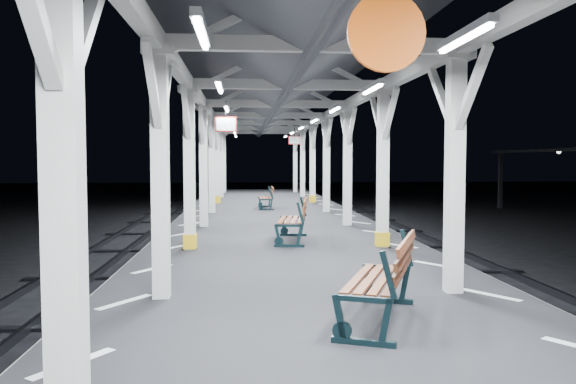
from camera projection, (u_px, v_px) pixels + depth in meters
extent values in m
plane|color=black|center=(296.00, 324.00, 9.71)|extent=(120.00, 120.00, 0.00)
cube|color=black|center=(296.00, 296.00, 9.68)|extent=(6.00, 50.00, 1.00)
cube|color=silver|center=(152.00, 269.00, 9.46)|extent=(1.00, 48.00, 0.01)
cube|color=silver|center=(435.00, 265.00, 9.84)|extent=(1.00, 48.00, 0.01)
cube|color=#2D2D33|center=(31.00, 326.00, 9.35)|extent=(0.08, 60.00, 0.16)
cube|color=#2D2D33|center=(543.00, 314.00, 10.06)|extent=(0.08, 60.00, 0.16)
cube|color=black|center=(572.00, 316.00, 10.10)|extent=(2.20, 0.22, 0.06)
cube|color=silver|center=(64.00, 201.00, 3.43)|extent=(0.22, 0.22, 3.20)
cube|color=silver|center=(85.00, 31.00, 3.91)|extent=(0.10, 0.99, 0.99)
cube|color=silver|center=(160.00, 178.00, 7.41)|extent=(0.22, 0.22, 3.20)
cube|color=silver|center=(159.00, 51.00, 7.31)|extent=(0.40, 0.40, 0.12)
cube|color=silver|center=(165.00, 96.00, 7.89)|extent=(0.10, 0.99, 0.99)
cube|color=silver|center=(152.00, 85.00, 6.80)|extent=(0.10, 0.99, 0.99)
cube|color=silver|center=(189.00, 172.00, 11.39)|extent=(0.22, 0.22, 3.20)
cube|color=silver|center=(189.00, 89.00, 11.30)|extent=(0.40, 0.40, 0.12)
cube|color=gold|center=(190.00, 241.00, 11.47)|extent=(0.26, 0.26, 0.30)
cube|color=silver|center=(191.00, 117.00, 11.87)|extent=(0.10, 0.99, 0.99)
cube|color=silver|center=(186.00, 113.00, 10.78)|extent=(0.10, 0.99, 0.99)
cube|color=silver|center=(203.00, 169.00, 15.37)|extent=(0.22, 0.22, 3.20)
cube|color=silver|center=(203.00, 108.00, 15.28)|extent=(0.40, 0.40, 0.12)
cube|color=silver|center=(205.00, 128.00, 15.85)|extent=(0.10, 0.99, 0.99)
cube|color=silver|center=(202.00, 125.00, 14.76)|extent=(0.10, 0.99, 0.99)
cube|color=silver|center=(212.00, 167.00, 19.35)|extent=(0.22, 0.22, 3.20)
cube|color=silver|center=(211.00, 118.00, 19.26)|extent=(0.40, 0.40, 0.12)
cube|color=silver|center=(212.00, 134.00, 19.83)|extent=(0.10, 0.99, 0.99)
cube|color=silver|center=(211.00, 133.00, 18.74)|extent=(0.10, 0.99, 0.99)
cube|color=silver|center=(217.00, 165.00, 23.33)|extent=(0.22, 0.22, 3.20)
cube|color=silver|center=(217.00, 125.00, 23.24)|extent=(0.40, 0.40, 0.12)
cube|color=gold|center=(217.00, 199.00, 23.42)|extent=(0.26, 0.26, 0.30)
cube|color=silver|center=(218.00, 138.00, 23.81)|extent=(0.10, 0.99, 0.99)
cube|color=silver|center=(216.00, 137.00, 22.72)|extent=(0.10, 0.99, 0.99)
cube|color=silver|center=(221.00, 165.00, 27.31)|extent=(0.22, 0.22, 3.20)
cube|color=silver|center=(221.00, 130.00, 27.22)|extent=(0.40, 0.40, 0.12)
cube|color=silver|center=(221.00, 141.00, 27.80)|extent=(0.10, 0.99, 0.99)
cube|color=silver|center=(220.00, 141.00, 26.70)|extent=(0.10, 0.99, 0.99)
cube|color=silver|center=(224.00, 164.00, 31.30)|extent=(0.22, 0.22, 3.20)
cube|color=silver|center=(224.00, 134.00, 31.20)|extent=(0.40, 0.40, 0.12)
cube|color=silver|center=(224.00, 144.00, 31.78)|extent=(0.10, 0.99, 0.99)
cube|color=silver|center=(223.00, 143.00, 30.68)|extent=(0.10, 0.99, 0.99)
cube|color=silver|center=(455.00, 178.00, 7.73)|extent=(0.22, 0.22, 3.20)
cube|color=silver|center=(457.00, 56.00, 7.63)|extent=(0.40, 0.40, 0.12)
cube|color=silver|center=(442.00, 98.00, 8.21)|extent=(0.10, 0.99, 0.99)
cube|color=silver|center=(472.00, 89.00, 7.11)|extent=(0.10, 0.99, 0.99)
cube|color=silver|center=(383.00, 171.00, 11.71)|extent=(0.22, 0.22, 3.20)
cube|color=silver|center=(384.00, 91.00, 11.61)|extent=(0.40, 0.40, 0.12)
cube|color=gold|center=(382.00, 239.00, 11.79)|extent=(0.26, 0.26, 0.30)
cube|color=silver|center=(377.00, 118.00, 12.19)|extent=(0.10, 0.99, 0.99)
cube|color=silver|center=(390.00, 114.00, 11.09)|extent=(0.10, 0.99, 0.99)
cube|color=silver|center=(348.00, 168.00, 15.69)|extent=(0.22, 0.22, 3.20)
cube|color=silver|center=(348.00, 109.00, 15.59)|extent=(0.40, 0.40, 0.12)
cube|color=silver|center=(344.00, 128.00, 16.17)|extent=(0.10, 0.99, 0.99)
cube|color=silver|center=(352.00, 126.00, 15.07)|extent=(0.10, 0.99, 0.99)
cube|color=silver|center=(326.00, 167.00, 19.67)|extent=(0.22, 0.22, 3.20)
cube|color=silver|center=(327.00, 119.00, 19.57)|extent=(0.40, 0.40, 0.12)
cube|color=silver|center=(324.00, 134.00, 20.15)|extent=(0.10, 0.99, 0.99)
cube|color=silver|center=(329.00, 133.00, 19.05)|extent=(0.10, 0.99, 0.99)
cube|color=silver|center=(313.00, 165.00, 23.65)|extent=(0.22, 0.22, 3.20)
cube|color=silver|center=(313.00, 126.00, 23.55)|extent=(0.40, 0.40, 0.12)
cube|color=gold|center=(312.00, 199.00, 23.73)|extent=(0.26, 0.26, 0.30)
cube|color=silver|center=(311.00, 139.00, 24.13)|extent=(0.10, 0.99, 0.99)
cube|color=silver|center=(314.00, 138.00, 23.03)|extent=(0.10, 0.99, 0.99)
cube|color=silver|center=(303.00, 165.00, 27.63)|extent=(0.22, 0.22, 3.20)
cube|color=silver|center=(303.00, 131.00, 27.53)|extent=(0.40, 0.40, 0.12)
cube|color=silver|center=(302.00, 141.00, 28.11)|extent=(0.10, 0.99, 0.99)
cube|color=silver|center=(304.00, 141.00, 27.02)|extent=(0.10, 0.99, 0.99)
cube|color=silver|center=(295.00, 164.00, 31.61)|extent=(0.22, 0.22, 3.20)
cube|color=silver|center=(295.00, 134.00, 31.51)|extent=(0.40, 0.40, 0.12)
cube|color=silver|center=(294.00, 144.00, 32.09)|extent=(0.10, 0.99, 0.99)
cube|color=silver|center=(296.00, 143.00, 31.00)|extent=(0.10, 0.99, 0.99)
cube|color=silver|center=(177.00, 67.00, 9.30)|extent=(0.18, 48.00, 0.24)
cube|color=silver|center=(413.00, 70.00, 9.61)|extent=(0.18, 48.00, 0.24)
cube|color=silver|center=(311.00, 45.00, 7.46)|extent=(4.20, 0.14, 0.20)
cube|color=silver|center=(287.00, 84.00, 11.45)|extent=(4.20, 0.14, 0.20)
cube|color=silver|center=(276.00, 104.00, 15.43)|extent=(4.20, 0.14, 0.20)
cube|color=silver|center=(269.00, 115.00, 19.41)|extent=(4.20, 0.14, 0.20)
cube|color=silver|center=(265.00, 123.00, 23.39)|extent=(4.20, 0.14, 0.20)
cube|color=silver|center=(262.00, 128.00, 27.37)|extent=(4.20, 0.14, 0.20)
cube|color=silver|center=(260.00, 132.00, 31.35)|extent=(4.20, 0.14, 0.20)
cube|color=silver|center=(297.00, 13.00, 9.40)|extent=(0.16, 48.00, 0.20)
cube|color=#46494D|center=(219.00, 35.00, 9.32)|extent=(2.80, 49.00, 1.45)
cube|color=#46494D|center=(373.00, 38.00, 9.53)|extent=(2.80, 49.00, 1.45)
cube|color=silver|center=(201.00, 29.00, 5.39)|extent=(0.10, 1.35, 0.08)
cube|color=white|center=(201.00, 35.00, 5.39)|extent=(0.05, 1.25, 0.05)
cube|color=silver|center=(219.00, 85.00, 9.37)|extent=(0.10, 1.35, 0.08)
cube|color=white|center=(219.00, 88.00, 9.37)|extent=(0.05, 1.25, 0.05)
cube|color=silver|center=(227.00, 107.00, 13.35)|extent=(0.10, 1.35, 0.08)
cube|color=white|center=(227.00, 109.00, 13.35)|extent=(0.05, 1.25, 0.05)
cube|color=silver|center=(230.00, 119.00, 17.33)|extent=(0.10, 1.35, 0.08)
cube|color=white|center=(230.00, 121.00, 17.33)|extent=(0.05, 1.25, 0.05)
cube|color=silver|center=(233.00, 127.00, 21.31)|extent=(0.10, 1.35, 0.08)
cube|color=white|center=(233.00, 128.00, 21.31)|extent=(0.05, 1.25, 0.05)
cube|color=silver|center=(235.00, 132.00, 25.29)|extent=(0.10, 1.35, 0.08)
cube|color=white|center=(235.00, 133.00, 25.30)|extent=(0.05, 1.25, 0.05)
cube|color=silver|center=(236.00, 135.00, 29.27)|extent=(0.10, 1.35, 0.08)
cube|color=white|center=(236.00, 136.00, 29.28)|extent=(0.05, 1.25, 0.05)
cube|color=silver|center=(464.00, 34.00, 5.59)|extent=(0.10, 1.35, 0.08)
cube|color=white|center=(464.00, 39.00, 5.60)|extent=(0.05, 1.25, 0.05)
cube|color=silver|center=(372.00, 86.00, 9.57)|extent=(0.10, 1.35, 0.08)
cube|color=white|center=(372.00, 89.00, 9.58)|extent=(0.05, 1.25, 0.05)
cube|color=silver|center=(335.00, 108.00, 13.55)|extent=(0.10, 1.35, 0.08)
cube|color=white|center=(335.00, 110.00, 13.56)|extent=(0.05, 1.25, 0.05)
cube|color=silver|center=(314.00, 119.00, 17.54)|extent=(0.10, 1.35, 0.08)
cube|color=white|center=(314.00, 121.00, 17.54)|extent=(0.05, 1.25, 0.05)
cube|color=silver|center=(301.00, 127.00, 21.52)|extent=(0.10, 1.35, 0.08)
cube|color=white|center=(301.00, 128.00, 21.52)|extent=(0.05, 1.25, 0.05)
cube|color=silver|center=(292.00, 132.00, 25.50)|extent=(0.10, 1.35, 0.08)
cube|color=white|center=(292.00, 133.00, 25.50)|extent=(0.05, 1.25, 0.05)
cube|color=silver|center=(285.00, 136.00, 29.48)|extent=(0.10, 1.35, 0.08)
cube|color=white|center=(285.00, 137.00, 29.48)|extent=(0.05, 1.25, 0.05)
cylinder|color=#D24C0B|center=(386.00, 32.00, 3.53)|extent=(0.50, 0.04, 0.50)
cylinder|color=black|center=(226.00, 109.00, 12.98)|extent=(0.02, 0.02, 0.36)
cube|color=red|center=(226.00, 124.00, 13.00)|extent=(0.50, 0.03, 0.35)
cube|color=white|center=(226.00, 124.00, 13.00)|extent=(0.44, 0.04, 0.29)
cylinder|color=black|center=(294.00, 132.00, 23.71)|extent=(0.02, 0.02, 0.36)
cube|color=red|center=(294.00, 140.00, 23.73)|extent=(0.50, 0.03, 0.35)
cube|color=white|center=(294.00, 140.00, 23.73)|extent=(0.44, 0.05, 0.29)
cube|color=black|center=(500.00, 180.00, 32.61)|extent=(0.20, 0.20, 3.30)
sphere|color=silver|center=(559.00, 152.00, 26.55)|extent=(0.20, 0.20, 0.20)
sphere|color=silver|center=(501.00, 153.00, 32.52)|extent=(0.20, 0.20, 0.20)
cube|color=black|center=(363.00, 342.00, 5.58)|extent=(0.63, 0.31, 0.07)
cube|color=black|center=(340.00, 319.00, 5.64)|extent=(0.18, 0.11, 0.50)
cube|color=black|center=(386.00, 323.00, 5.50)|extent=(0.16, 0.11, 0.50)
cube|color=black|center=(388.00, 275.00, 5.47)|extent=(0.18, 0.12, 0.48)
cube|color=black|center=(387.00, 300.00, 7.23)|extent=(0.63, 0.31, 0.07)
cube|color=black|center=(369.00, 283.00, 7.29)|extent=(0.18, 0.11, 0.50)
cube|color=black|center=(405.00, 285.00, 7.15)|extent=(0.16, 0.11, 0.50)
cube|color=black|center=(407.00, 248.00, 7.12)|extent=(0.18, 0.12, 0.48)
cube|color=#632B17|center=(358.00, 278.00, 6.45)|extent=(0.72, 1.57, 0.04)
cube|color=#632B17|center=(371.00, 279.00, 6.40)|extent=(0.72, 1.57, 0.04)
cube|color=#632B17|center=(383.00, 280.00, 6.36)|extent=(0.72, 1.57, 0.04)
cube|color=#632B17|center=(396.00, 280.00, 6.32)|extent=(0.72, 1.57, 0.04)
cube|color=#632B17|center=(403.00, 267.00, 6.28)|extent=(0.68, 1.55, 0.10)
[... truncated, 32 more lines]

